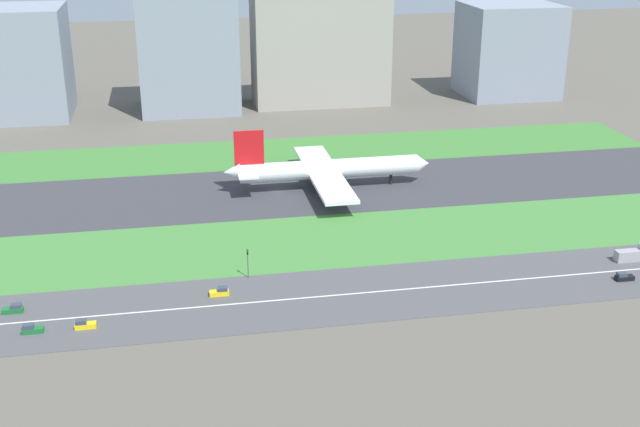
{
  "coord_description": "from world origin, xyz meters",
  "views": [
    {
      "loc": [
        -31.0,
        -235.2,
        83.98
      ],
      "look_at": [
        6.74,
        -36.5,
        6.0
      ],
      "focal_mm": 45.61,
      "sensor_mm": 36.0,
      "label": 1
    }
  ],
  "objects_px": {
    "car_4": "(31,329)",
    "traffic_light": "(248,262)",
    "airliner": "(325,169)",
    "office_tower": "(320,47)",
    "car_1": "(220,292)",
    "car_2": "(624,277)",
    "terminal_building": "(19,62)",
    "hangar_building": "(188,50)",
    "cargo_warehouse": "(508,50)",
    "car_3": "(14,309)",
    "fuel_tank_west": "(285,68)",
    "truck_0": "(633,255)",
    "car_0": "(84,324)"
  },
  "relations": [
    {
      "from": "fuel_tank_west",
      "to": "cargo_warehouse",
      "type": "bearing_deg",
      "value": -25.09
    },
    {
      "from": "car_2",
      "to": "car_3",
      "type": "relative_size",
      "value": 1.0
    },
    {
      "from": "car_4",
      "to": "cargo_warehouse",
      "type": "distance_m",
      "value": 267.25
    },
    {
      "from": "car_0",
      "to": "terminal_building",
      "type": "distance_m",
      "value": 196.97
    },
    {
      "from": "airliner",
      "to": "car_1",
      "type": "height_order",
      "value": "airliner"
    },
    {
      "from": "car_2",
      "to": "office_tower",
      "type": "xyz_separation_m",
      "value": [
        -36.71,
        192.0,
        23.68
      ]
    },
    {
      "from": "car_4",
      "to": "hangar_building",
      "type": "bearing_deg",
      "value": -101.94
    },
    {
      "from": "car_2",
      "to": "car_3",
      "type": "height_order",
      "value": "same"
    },
    {
      "from": "car_4",
      "to": "truck_0",
      "type": "bearing_deg",
      "value": -175.98
    },
    {
      "from": "airliner",
      "to": "cargo_warehouse",
      "type": "distance_m",
      "value": 157.34
    },
    {
      "from": "car_1",
      "to": "airliner",
      "type": "bearing_deg",
      "value": 61.08
    },
    {
      "from": "car_0",
      "to": "cargo_warehouse",
      "type": "xyz_separation_m",
      "value": [
        174.22,
        192.0,
        19.63
      ]
    },
    {
      "from": "car_3",
      "to": "office_tower",
      "type": "relative_size",
      "value": 0.08
    },
    {
      "from": "car_1",
      "to": "traffic_light",
      "type": "height_order",
      "value": "traffic_light"
    },
    {
      "from": "car_4",
      "to": "traffic_light",
      "type": "height_order",
      "value": "traffic_light"
    },
    {
      "from": "office_tower",
      "to": "fuel_tank_west",
      "type": "height_order",
      "value": "office_tower"
    },
    {
      "from": "car_2",
      "to": "terminal_building",
      "type": "height_order",
      "value": "terminal_building"
    },
    {
      "from": "hangar_building",
      "to": "office_tower",
      "type": "xyz_separation_m",
      "value": [
        56.94,
        0.0,
        -0.58
      ]
    },
    {
      "from": "traffic_light",
      "to": "hangar_building",
      "type": "height_order",
      "value": "hangar_building"
    },
    {
      "from": "truck_0",
      "to": "car_3",
      "type": "bearing_deg",
      "value": 180.0
    },
    {
      "from": "truck_0",
      "to": "car_4",
      "type": "bearing_deg",
      "value": -175.98
    },
    {
      "from": "car_2",
      "to": "terminal_building",
      "type": "xyz_separation_m",
      "value": [
        -162.05,
        192.0,
        21.34
      ]
    },
    {
      "from": "car_2",
      "to": "airliner",
      "type": "bearing_deg",
      "value": -53.9
    },
    {
      "from": "car_2",
      "to": "cargo_warehouse",
      "type": "distance_m",
      "value": 199.53
    },
    {
      "from": "car_4",
      "to": "office_tower",
      "type": "height_order",
      "value": "office_tower"
    },
    {
      "from": "airliner",
      "to": "truck_0",
      "type": "relative_size",
      "value": 7.74
    },
    {
      "from": "car_3",
      "to": "car_1",
      "type": "bearing_deg",
      "value": 0.0
    },
    {
      "from": "car_4",
      "to": "traffic_light",
      "type": "distance_m",
      "value": 50.5
    },
    {
      "from": "car_4",
      "to": "office_tower",
      "type": "relative_size",
      "value": 0.08
    },
    {
      "from": "car_1",
      "to": "terminal_building",
      "type": "height_order",
      "value": "terminal_building"
    },
    {
      "from": "truck_0",
      "to": "terminal_building",
      "type": "xyz_separation_m",
      "value": [
        -170.1,
        182.0,
        20.59
      ]
    },
    {
      "from": "airliner",
      "to": "office_tower",
      "type": "distance_m",
      "value": 117.22
    },
    {
      "from": "terminal_building",
      "to": "fuel_tank_west",
      "type": "xyz_separation_m",
      "value": [
        116.56,
        45.0,
        -14.89
      ]
    },
    {
      "from": "car_1",
      "to": "fuel_tank_west",
      "type": "bearing_deg",
      "value": 77.83
    },
    {
      "from": "hangar_building",
      "to": "car_0",
      "type": "bearing_deg",
      "value": -98.87
    },
    {
      "from": "car_4",
      "to": "car_0",
      "type": "xyz_separation_m",
      "value": [
        10.64,
        0.0,
        0.0
      ]
    },
    {
      "from": "truck_0",
      "to": "car_1",
      "type": "bearing_deg",
      "value": 180.0
    },
    {
      "from": "car_2",
      "to": "hangar_building",
      "type": "relative_size",
      "value": 0.09
    },
    {
      "from": "hangar_building",
      "to": "cargo_warehouse",
      "type": "height_order",
      "value": "hangar_building"
    },
    {
      "from": "hangar_building",
      "to": "cargo_warehouse",
      "type": "xyz_separation_m",
      "value": [
        144.27,
        0.0,
        -4.64
      ]
    },
    {
      "from": "truck_0",
      "to": "car_1",
      "type": "distance_m",
      "value": 102.5
    },
    {
      "from": "car_0",
      "to": "fuel_tank_west",
      "type": "height_order",
      "value": "fuel_tank_west"
    },
    {
      "from": "car_0",
      "to": "car_3",
      "type": "xyz_separation_m",
      "value": [
        -15.7,
        10.0,
        0.0
      ]
    },
    {
      "from": "car_1",
      "to": "cargo_warehouse",
      "type": "bearing_deg",
      "value": 51.44
    },
    {
      "from": "car_3",
      "to": "car_1",
      "type": "xyz_separation_m",
      "value": [
        44.86,
        0.0,
        0.0
      ]
    },
    {
      "from": "car_3",
      "to": "fuel_tank_west",
      "type": "relative_size",
      "value": 0.23
    },
    {
      "from": "truck_0",
      "to": "hangar_building",
      "type": "height_order",
      "value": "hangar_building"
    },
    {
      "from": "terminal_building",
      "to": "cargo_warehouse",
      "type": "distance_m",
      "value": 212.68
    },
    {
      "from": "office_tower",
      "to": "cargo_warehouse",
      "type": "distance_m",
      "value": 87.43
    },
    {
      "from": "truck_0",
      "to": "car_3",
      "type": "height_order",
      "value": "truck_0"
    }
  ]
}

